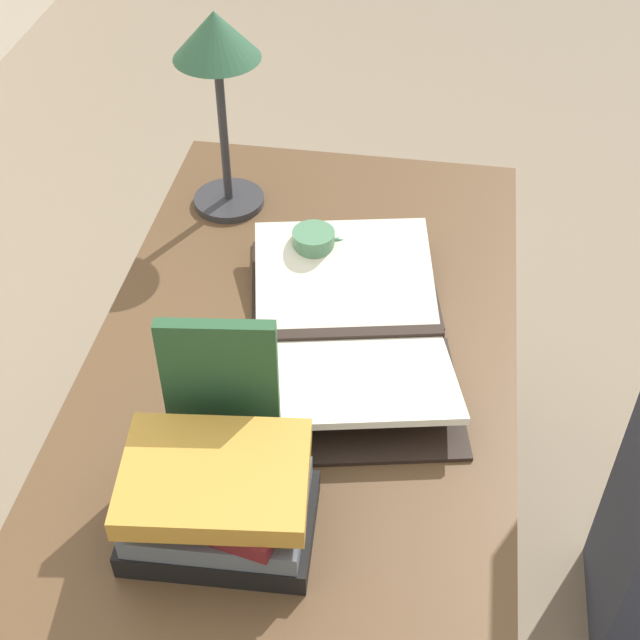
{
  "coord_description": "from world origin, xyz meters",
  "views": [
    {
      "loc": [
        -1.04,
        -0.21,
        1.86
      ],
      "look_at": [
        0.06,
        -0.03,
        0.83
      ],
      "focal_mm": 50.0,
      "sensor_mm": 36.0,
      "label": 1
    }
  ],
  "objects_px": {
    "book_stack_tall": "(218,502)",
    "reading_lamp": "(217,60)",
    "coffee_mug": "(314,250)",
    "open_book": "(349,331)",
    "book_standing_upright": "(221,392)"
  },
  "relations": [
    {
      "from": "book_stack_tall",
      "to": "coffee_mug",
      "type": "distance_m",
      "value": 0.63
    },
    {
      "from": "open_book",
      "to": "coffee_mug",
      "type": "relative_size",
      "value": 5.76
    },
    {
      "from": "book_standing_upright",
      "to": "reading_lamp",
      "type": "height_order",
      "value": "reading_lamp"
    },
    {
      "from": "open_book",
      "to": "book_standing_upright",
      "type": "relative_size",
      "value": 2.28
    },
    {
      "from": "book_stack_tall",
      "to": "reading_lamp",
      "type": "distance_m",
      "value": 0.87
    },
    {
      "from": "book_standing_upright",
      "to": "coffee_mug",
      "type": "bearing_deg",
      "value": -14.74
    },
    {
      "from": "open_book",
      "to": "reading_lamp",
      "type": "relative_size",
      "value": 1.47
    },
    {
      "from": "reading_lamp",
      "to": "coffee_mug",
      "type": "relative_size",
      "value": 3.91
    },
    {
      "from": "open_book",
      "to": "book_stack_tall",
      "type": "xyz_separation_m",
      "value": [
        -0.43,
        0.13,
        0.05
      ]
    },
    {
      "from": "coffee_mug",
      "to": "open_book",
      "type": "bearing_deg",
      "value": -154.08
    },
    {
      "from": "book_stack_tall",
      "to": "reading_lamp",
      "type": "height_order",
      "value": "reading_lamp"
    },
    {
      "from": "open_book",
      "to": "book_standing_upright",
      "type": "bearing_deg",
      "value": 139.24
    },
    {
      "from": "book_standing_upright",
      "to": "reading_lamp",
      "type": "relative_size",
      "value": 0.65
    },
    {
      "from": "open_book",
      "to": "reading_lamp",
      "type": "distance_m",
      "value": 0.58
    },
    {
      "from": "coffee_mug",
      "to": "reading_lamp",
      "type": "bearing_deg",
      "value": 49.72
    }
  ]
}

